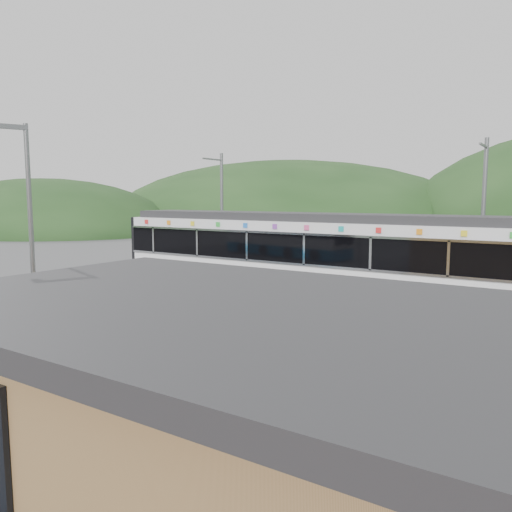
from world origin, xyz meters
The scene contains 10 objects.
ground centered at (0.00, 0.00, 0.00)m, with size 120.00×120.00×0.00m, color #4C4C4F.
hills centered at (6.19, 5.29, 0.00)m, with size 146.00×149.00×26.00m.
platform centered at (0.00, 3.30, 0.15)m, with size 26.00×3.20×0.30m, color #9E9E99.
yellow_line centered at (0.00, 2.00, 0.30)m, with size 26.00×0.10×0.01m, color yellow.
train centered at (0.02, 6.00, 2.06)m, with size 20.44×3.01×3.74m.
catenary_mast_west centered at (-7.00, 8.56, 3.65)m, with size 0.18×1.80×7.00m.
catenary_mast_east centered at (7.00, 8.56, 3.65)m, with size 0.18×1.80×7.00m.
station_shelter centered at (6.00, -9.01, 1.55)m, with size 9.20×6.20×3.00m.
pallet_stack centered at (8.63, -8.19, 0.16)m, with size 1.43×1.25×0.32m.
lamp_post centered at (-1.45, -7.22, 3.78)m, with size 0.54×1.16×6.34m.
Camera 1 is at (10.44, -14.77, 4.49)m, focal length 35.00 mm.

